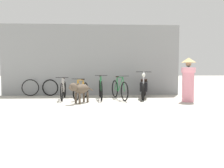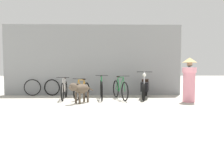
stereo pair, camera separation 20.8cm
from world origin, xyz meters
TOP-DOWN VIEW (x-y plane):
  - ground_plane at (0.00, 0.00)m, footprint 60.00×60.00m
  - shop_wall_back at (0.00, 3.66)m, footprint 7.79×0.20m
  - bicycle_0 at (-1.02, 2.30)m, footprint 0.46×1.70m
  - bicycle_1 at (-0.35, 2.37)m, footprint 0.56×1.52m
  - bicycle_2 at (0.41, 2.38)m, footprint 0.46×1.75m
  - bicycle_3 at (1.12, 2.23)m, footprint 0.58×1.73m
  - motorcycle at (2.13, 2.50)m, footprint 0.66×2.00m
  - stray_dog at (-0.29, 1.29)m, footprint 0.81×0.96m
  - person_in_robes at (3.50, 1.47)m, footprint 0.62×0.62m
  - spare_tire_left at (-2.61, 3.40)m, footprint 0.71×0.15m
  - spare_tire_right at (-1.77, 3.40)m, footprint 0.71×0.14m

SIDE VIEW (x-z plane):
  - ground_plane at x=0.00m, z-range 0.00..0.00m
  - bicycle_1 at x=-0.35m, z-range -0.07..0.73m
  - bicycle_0 at x=-1.02m, z-range -0.08..0.78m
  - spare_tire_right at x=-1.77m, z-range 0.00..0.71m
  - spare_tire_left at x=-2.61m, z-range 0.00..0.71m
  - bicycle_3 at x=1.12m, z-range -0.08..0.83m
  - bicycle_2 at x=0.41m, z-range -0.09..0.85m
  - motorcycle at x=2.13m, z-range -0.10..0.97m
  - stray_dog at x=-0.29m, z-range 0.13..0.84m
  - person_in_robes at x=3.50m, z-range 0.05..1.60m
  - shop_wall_back at x=0.00m, z-range 0.00..3.09m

